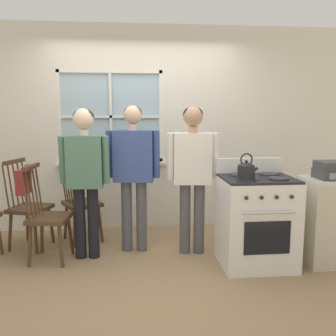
# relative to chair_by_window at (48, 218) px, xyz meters

# --- Properties ---
(ground_plane) EXTENTS (16.00, 16.00, 0.00)m
(ground_plane) POSITION_rel_chair_by_window_xyz_m (1.04, -0.30, -0.47)
(ground_plane) COLOR #937551
(wall_back) EXTENTS (6.40, 0.16, 2.70)m
(wall_back) POSITION_rel_chair_by_window_xyz_m (1.07, 1.10, 0.87)
(wall_back) COLOR silver
(wall_back) RESTS_ON ground_plane
(chair_by_window) EXTENTS (0.46, 0.47, 1.04)m
(chair_by_window) POSITION_rel_chair_by_window_xyz_m (0.00, 0.00, 0.00)
(chair_by_window) COLOR #4C331E
(chair_by_window) RESTS_ON ground_plane
(chair_near_wall) EXTENTS (0.51, 0.52, 1.04)m
(chair_near_wall) POSITION_rel_chair_by_window_xyz_m (-0.31, 0.43, 0.00)
(chair_near_wall) COLOR #4C331E
(chair_near_wall) RESTS_ON ground_plane
(chair_center_cluster) EXTENTS (0.55, 0.55, 1.04)m
(chair_center_cluster) POSITION_rel_chair_by_window_xyz_m (0.26, 0.59, 0.00)
(chair_center_cluster) COLOR #4C331E
(chair_center_cluster) RESTS_ON ground_plane
(person_elderly_left) EXTENTS (0.52, 0.24, 1.62)m
(person_elderly_left) POSITION_rel_chair_by_window_xyz_m (0.40, 0.04, 0.52)
(person_elderly_left) COLOR black
(person_elderly_left) RESTS_ON ground_plane
(person_teen_center) EXTENTS (0.60, 0.27, 1.65)m
(person_teen_center) POSITION_rel_chair_by_window_xyz_m (0.91, 0.20, 0.53)
(person_teen_center) COLOR #4C4C51
(person_teen_center) RESTS_ON ground_plane
(person_adult_right) EXTENTS (0.57, 0.25, 1.64)m
(person_adult_right) POSITION_rel_chair_by_window_xyz_m (1.56, 0.07, 0.54)
(person_adult_right) COLOR #4C4C51
(person_adult_right) RESTS_ON ground_plane
(stove) EXTENTS (0.73, 0.68, 1.08)m
(stove) POSITION_rel_chair_by_window_xyz_m (2.16, -0.32, 0.00)
(stove) COLOR white
(stove) RESTS_ON ground_plane
(kettle) EXTENTS (0.21, 0.17, 0.25)m
(kettle) POSITION_rel_chair_by_window_xyz_m (2.00, -0.45, 0.55)
(kettle) COLOR black
(kettle) RESTS_ON stove
(potted_plant) EXTENTS (0.15, 0.15, 0.32)m
(potted_plant) POSITION_rel_chair_by_window_xyz_m (0.87, 1.01, 0.54)
(potted_plant) COLOR beige
(potted_plant) RESTS_ON wall_back
(handbag) EXTENTS (0.21, 0.23, 0.31)m
(handbag) POSITION_rel_chair_by_window_xyz_m (-0.23, 0.03, 0.40)
(handbag) COLOR maroon
(handbag) RESTS_ON chair_by_window
(side_counter) EXTENTS (0.55, 0.50, 0.90)m
(side_counter) POSITION_rel_chair_by_window_xyz_m (2.95, -0.33, -0.02)
(side_counter) COLOR beige
(side_counter) RESTS_ON ground_plane
(stereo) EXTENTS (0.34, 0.29, 0.18)m
(stereo) POSITION_rel_chair_by_window_xyz_m (2.95, -0.35, 0.52)
(stereo) COLOR #38383A
(stereo) RESTS_ON side_counter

